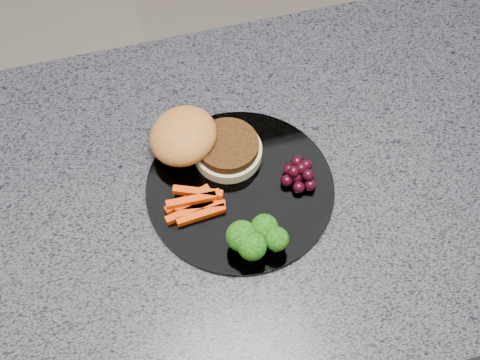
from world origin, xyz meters
name	(u,v)px	position (x,y,z in m)	size (l,w,h in m)	color
island_cabinet	(226,311)	(0.00, 0.00, 0.43)	(1.20, 0.60, 0.86)	#54301D
countertop	(221,200)	(0.00, 0.00, 0.88)	(1.20, 0.60, 0.04)	#484750
plate	(240,189)	(0.03, 0.00, 0.90)	(0.26, 0.26, 0.01)	white
burger	(199,142)	(-0.01, 0.07, 0.93)	(0.16, 0.13, 0.05)	#CBBF8F
carrot_sticks	(195,203)	(-0.04, -0.01, 0.91)	(0.08, 0.06, 0.02)	#D83703
broccoli	(255,238)	(0.02, -0.09, 0.93)	(0.08, 0.06, 0.05)	olive
grape_bunch	(300,174)	(0.11, -0.01, 0.92)	(0.05, 0.05, 0.03)	black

